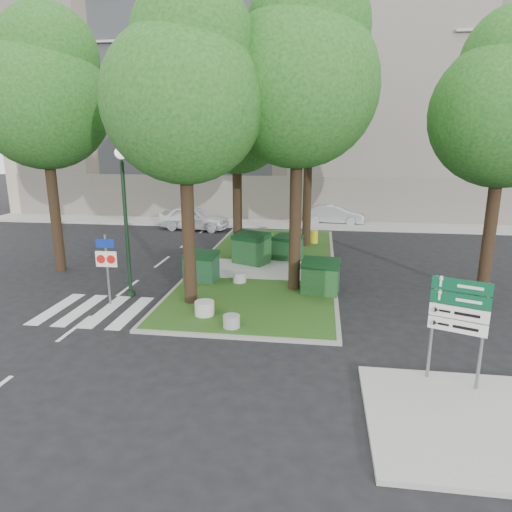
% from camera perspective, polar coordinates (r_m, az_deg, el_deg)
% --- Properties ---
extents(ground, '(120.00, 120.00, 0.00)m').
position_cam_1_polar(ground, '(13.76, -4.90, -10.01)').
color(ground, black).
rests_on(ground, ground).
extents(median_island, '(6.00, 16.00, 0.12)m').
position_cam_1_polar(median_island, '(21.10, 1.25, -1.07)').
color(median_island, '#1C4513').
rests_on(median_island, ground).
extents(median_kerb, '(6.30, 16.30, 0.10)m').
position_cam_1_polar(median_kerb, '(21.10, 1.25, -1.10)').
color(median_kerb, gray).
rests_on(median_kerb, ground).
extents(sidewalk_corner, '(5.00, 4.00, 0.12)m').
position_cam_1_polar(sidewalk_corner, '(10.95, 27.38, -18.17)').
color(sidewalk_corner, '#999993').
rests_on(sidewalk_corner, ground).
extents(building_sidewalk, '(42.00, 3.00, 0.12)m').
position_cam_1_polar(building_sidewalk, '(31.34, 2.64, 4.01)').
color(building_sidewalk, '#999993').
rests_on(building_sidewalk, ground).
extents(zebra_crossing, '(5.00, 3.00, 0.01)m').
position_cam_1_polar(zebra_crossing, '(16.24, -16.79, -6.68)').
color(zebra_crossing, silver).
rests_on(zebra_crossing, ground).
extents(apartment_building, '(41.00, 12.00, 16.00)m').
position_cam_1_polar(apartment_building, '(38.38, 3.91, 17.78)').
color(apartment_building, tan).
rests_on(apartment_building, ground).
extents(tree_median_near_left, '(5.20, 5.20, 10.53)m').
position_cam_1_polar(tree_median_near_left, '(15.47, -8.71, 20.33)').
color(tree_median_near_left, black).
rests_on(tree_median_near_left, ground).
extents(tree_median_near_right, '(5.60, 5.60, 11.46)m').
position_cam_1_polar(tree_median_near_right, '(16.94, 5.67, 22.15)').
color(tree_median_near_right, black).
rests_on(tree_median_near_right, ground).
extents(tree_median_mid, '(4.80, 4.80, 9.99)m').
position_cam_1_polar(tree_median_mid, '(21.64, -2.20, 17.81)').
color(tree_median_mid, black).
rests_on(tree_median_mid, ground).
extents(tree_median_far, '(5.80, 5.80, 11.93)m').
position_cam_1_polar(tree_median_far, '(24.42, 7.03, 20.48)').
color(tree_median_far, black).
rests_on(tree_median_far, ground).
extents(tree_street_left, '(5.40, 5.40, 11.00)m').
position_cam_1_polar(tree_street_left, '(21.57, -24.95, 18.36)').
color(tree_street_left, black).
rests_on(tree_street_left, ground).
extents(tree_street_right, '(5.00, 5.00, 10.06)m').
position_cam_1_polar(tree_street_right, '(18.39, 29.05, 16.74)').
color(tree_street_right, black).
rests_on(tree_street_right, ground).
extents(dumpster_a, '(1.42, 1.08, 1.22)m').
position_cam_1_polar(dumpster_a, '(18.53, -6.86, -1.29)').
color(dumpster_a, '#0D3219').
rests_on(dumpster_a, median_island).
extents(dumpster_b, '(1.86, 1.63, 1.44)m').
position_cam_1_polar(dumpster_b, '(20.94, -0.60, 0.93)').
color(dumpster_b, '#103A15').
rests_on(dumpster_b, median_island).
extents(dumpster_c, '(1.54, 1.35, 1.20)m').
position_cam_1_polar(dumpster_c, '(21.71, 3.95, 1.06)').
color(dumpster_c, '#103515').
rests_on(dumpster_c, median_island).
extents(dumpster_d, '(1.49, 1.13, 1.28)m').
position_cam_1_polar(dumpster_d, '(17.08, 8.07, -2.57)').
color(dumpster_d, '#134016').
rests_on(dumpster_d, median_island).
extents(bollard_left, '(0.64, 0.64, 0.45)m').
position_cam_1_polar(bollard_left, '(15.01, -6.45, -6.49)').
color(bollard_left, '#ABADA7').
rests_on(bollard_left, median_island).
extents(bollard_right, '(0.52, 0.52, 0.37)m').
position_cam_1_polar(bollard_right, '(14.02, -3.08, -8.14)').
color(bollard_right, gray).
rests_on(bollard_right, median_island).
extents(bollard_mid, '(0.53, 0.53, 0.38)m').
position_cam_1_polar(bollard_mid, '(18.28, -2.08, -2.70)').
color(bollard_mid, gray).
rests_on(bollard_mid, median_island).
extents(litter_bin, '(0.40, 0.40, 0.70)m').
position_cam_1_polar(litter_bin, '(25.39, 7.28, 2.41)').
color(litter_bin, gold).
rests_on(litter_bin, median_island).
extents(street_lamp, '(0.43, 0.43, 5.44)m').
position_cam_1_polar(street_lamp, '(16.98, -16.10, 6.20)').
color(street_lamp, black).
rests_on(street_lamp, ground).
extents(traffic_sign_pole, '(0.76, 0.08, 2.52)m').
position_cam_1_polar(traffic_sign_pole, '(16.60, -18.15, -0.50)').
color(traffic_sign_pole, slate).
rests_on(traffic_sign_pole, ground).
extents(directional_sign, '(1.19, 0.52, 2.54)m').
position_cam_1_polar(directional_sign, '(11.36, 24.00, -6.79)').
color(directional_sign, slate).
rests_on(directional_sign, sidewalk_corner).
extents(car_white, '(4.70, 2.35, 1.54)m').
position_cam_1_polar(car_white, '(29.82, -7.74, 4.75)').
color(car_white, white).
rests_on(car_white, ground).
extents(car_silver, '(4.21, 1.88, 1.34)m').
position_cam_1_polar(car_silver, '(32.11, 9.76, 5.17)').
color(car_silver, '#AAACB2').
rests_on(car_silver, ground).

